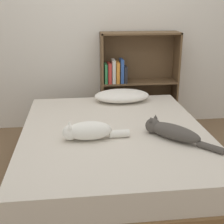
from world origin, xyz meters
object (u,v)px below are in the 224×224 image
(bed, at_px, (114,155))
(cat_light, at_px, (88,131))
(bookshelf, at_px, (135,79))
(pillow, at_px, (122,96))
(cat_dark, at_px, (171,131))

(bed, height_order, cat_light, cat_light)
(bed, distance_m, bookshelf, 1.27)
(pillow, xyz_separation_m, bookshelf, (0.22, 0.43, 0.06))
(bed, height_order, cat_dark, cat_dark)
(pillow, xyz_separation_m, cat_light, (-0.39, -0.90, 0.01))
(cat_light, distance_m, bookshelf, 1.46)
(bed, distance_m, cat_dark, 0.55)
(bed, xyz_separation_m, cat_dark, (0.41, -0.22, 0.29))
(pillow, height_order, bookshelf, bookshelf)
(bed, bearing_deg, bookshelf, 71.43)
(pillow, height_order, cat_dark, cat_dark)
(bed, xyz_separation_m, bookshelf, (0.39, 1.16, 0.35))
(pillow, relative_size, cat_light, 1.11)
(bed, relative_size, cat_dark, 3.61)
(pillow, distance_m, bookshelf, 0.49)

